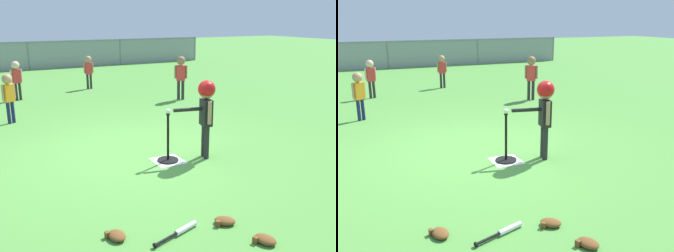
% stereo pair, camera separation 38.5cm
% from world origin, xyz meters
% --- Properties ---
extents(ground_plane, '(60.00, 60.00, 0.00)m').
position_xyz_m(ground_plane, '(0.00, 0.00, 0.00)').
color(ground_plane, '#51933D').
extents(home_plate, '(0.44, 0.44, 0.01)m').
position_xyz_m(home_plate, '(0.33, -0.59, 0.00)').
color(home_plate, white).
rests_on(home_plate, ground_plane).
extents(batting_tee, '(0.32, 0.32, 0.74)m').
position_xyz_m(batting_tee, '(0.33, -0.59, 0.12)').
color(batting_tee, black).
rests_on(batting_tee, ground_plane).
extents(baseball_on_tee, '(0.07, 0.07, 0.07)m').
position_xyz_m(baseball_on_tee, '(0.33, -0.59, 0.77)').
color(baseball_on_tee, white).
rests_on(baseball_on_tee, batting_tee).
extents(batter_child, '(0.64, 0.34, 1.20)m').
position_xyz_m(batter_child, '(0.90, -0.71, 0.86)').
color(batter_child, '#262626').
rests_on(batter_child, ground_plane).
extents(fielder_near_left, '(0.29, 0.23, 1.13)m').
position_xyz_m(fielder_near_left, '(2.68, 3.20, 0.73)').
color(fielder_near_left, '#262626').
rests_on(fielder_near_left, ground_plane).
extents(fielder_deep_left, '(0.27, 0.20, 1.01)m').
position_xyz_m(fielder_deep_left, '(-1.54, 2.77, 0.65)').
color(fielder_deep_left, '#191E4C').
rests_on(fielder_deep_left, ground_plane).
extents(fielder_deep_center, '(0.29, 0.20, 0.99)m').
position_xyz_m(fielder_deep_center, '(0.98, 5.83, 0.64)').
color(fielder_deep_center, '#262626').
rests_on(fielder_deep_center, ground_plane).
extents(fielder_near_right, '(0.29, 0.20, 1.02)m').
position_xyz_m(fielder_near_right, '(-1.13, 5.07, 0.65)').
color(fielder_near_right, '#262626').
rests_on(fielder_near_right, ground_plane).
extents(spare_bat_silver, '(0.57, 0.23, 0.06)m').
position_xyz_m(spare_bat_silver, '(-0.47, -2.42, 0.03)').
color(spare_bat_silver, silver).
rests_on(spare_bat_silver, ground_plane).
extents(glove_by_plate, '(0.23, 0.26, 0.07)m').
position_xyz_m(glove_by_plate, '(0.16, -2.94, 0.04)').
color(glove_by_plate, brown).
rests_on(glove_by_plate, ground_plane).
extents(glove_near_bats, '(0.27, 0.26, 0.07)m').
position_xyz_m(glove_near_bats, '(0.02, -2.48, 0.04)').
color(glove_near_bats, brown).
rests_on(glove_near_bats, ground_plane).
extents(glove_tossed_aside, '(0.20, 0.24, 0.07)m').
position_xyz_m(glove_tossed_aside, '(-1.08, -2.21, 0.04)').
color(glove_tossed_aside, brown).
rests_on(glove_tossed_aside, ground_plane).
extents(outfield_fence, '(16.06, 0.06, 1.15)m').
position_xyz_m(outfield_fence, '(0.00, 11.20, 0.62)').
color(outfield_fence, slate).
rests_on(outfield_fence, ground_plane).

